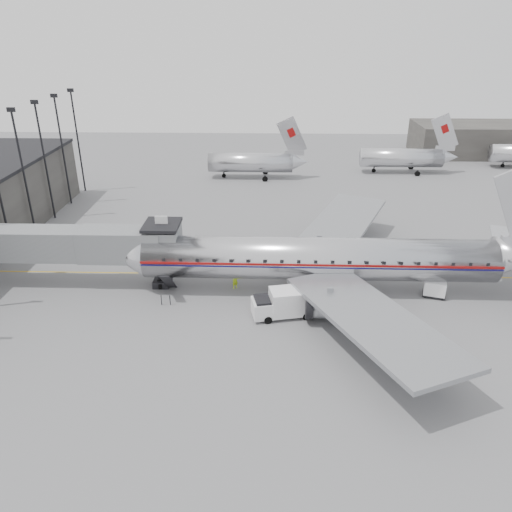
{
  "coord_description": "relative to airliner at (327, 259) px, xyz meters",
  "views": [
    {
      "loc": [
        1.25,
        -40.07,
        23.57
      ],
      "look_at": [
        0.02,
        3.68,
        3.2
      ],
      "focal_mm": 35.0,
      "sensor_mm": 36.0,
      "label": 1
    }
  ],
  "objects": [
    {
      "name": "apron_line",
      "position": [
        -3.83,
        3.0,
        -3.31
      ],
      "size": [
        60.0,
        0.15,
        0.01
      ],
      "primitive_type": "cube",
      "rotation": [
        0.0,
        0.0,
        1.57
      ],
      "color": "gold",
      "rests_on": "ground"
    },
    {
      "name": "distant_aircraft_mid",
      "position": [
        17.38,
        43.0,
        -0.58
      ],
      "size": [
        16.39,
        3.2,
        10.26
      ],
      "color": "silver",
      "rests_on": "ground"
    },
    {
      "name": "distant_aircraft_near",
      "position": [
        -8.62,
        39.0,
        -0.58
      ],
      "size": [
        16.39,
        3.2,
        10.26
      ],
      "color": "silver",
      "rests_on": "ground"
    },
    {
      "name": "jet_bridge",
      "position": [
        -23.49,
        0.67,
        0.87
      ],
      "size": [
        21.0,
        6.2,
        7.1
      ],
      "color": "#5D5F62",
      "rests_on": "ground"
    },
    {
      "name": "ground",
      "position": [
        -6.83,
        -3.0,
        -3.31
      ],
      "size": [
        160.0,
        160.0,
        0.0
      ],
      "primitive_type": "plane",
      "color": "slate",
      "rests_on": "ground"
    },
    {
      "name": "hangar",
      "position": [
        38.17,
        57.0,
        -0.31
      ],
      "size": [
        30.0,
        12.0,
        6.0
      ],
      "primitive_type": "cube",
      "color": "#383532",
      "rests_on": "ground"
    },
    {
      "name": "baggage_cart_navy",
      "position": [
        1.66,
        -2.16,
        -2.5
      ],
      "size": [
        2.06,
        1.63,
        1.53
      ],
      "rotation": [
        0.0,
        0.0,
        -0.08
      ],
      "color": "#0E0E39",
      "rests_on": "ground"
    },
    {
      "name": "ramp_worker",
      "position": [
        -8.83,
        0.0,
        -2.47
      ],
      "size": [
        0.73,
        0.65,
        1.68
      ],
      "primitive_type": "imported",
      "rotation": [
        0.0,
        0.0,
        0.52
      ],
      "color": "#B9E21A",
      "rests_on": "ground"
    },
    {
      "name": "airliner",
      "position": [
        0.0,
        0.0,
        0.0
      ],
      "size": [
        41.6,
        38.58,
        13.16
      ],
      "rotation": [
        0.0,
        0.0,
        -0.01
      ],
      "color": "silver",
      "rests_on": "ground"
    },
    {
      "name": "baggage_cart_white",
      "position": [
        10.23,
        -1.0,
        -2.45
      ],
      "size": [
        2.43,
        2.1,
        1.62
      ],
      "rotation": [
        0.0,
        0.0,
        -0.3
      ],
      "color": "white",
      "rests_on": "ground"
    },
    {
      "name": "floodlight_masts",
      "position": [
        -34.33,
        10.0,
        5.05
      ],
      "size": [
        0.9,
        42.25,
        15.25
      ],
      "color": "black",
      "rests_on": "ground"
    },
    {
      "name": "service_van",
      "position": [
        -4.16,
        -5.01,
        -1.96
      ],
      "size": [
        5.78,
        3.18,
        2.57
      ],
      "rotation": [
        0.0,
        0.0,
        0.21
      ],
      "color": "white",
      "rests_on": "ground"
    }
  ]
}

